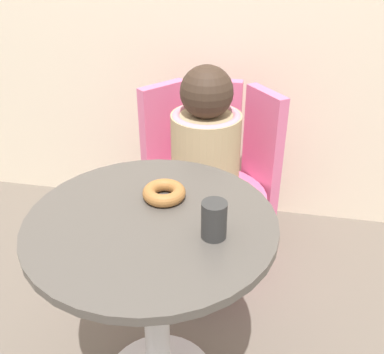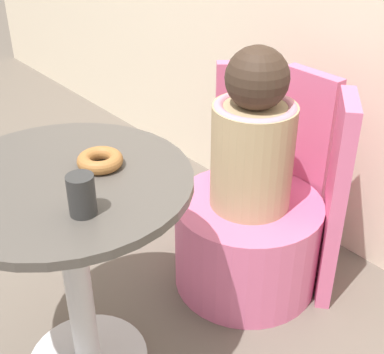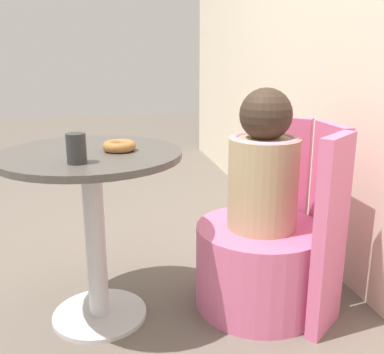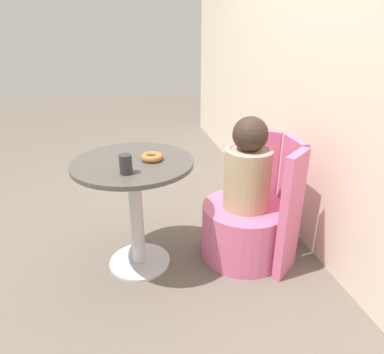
% 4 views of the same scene
% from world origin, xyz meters
% --- Properties ---
extents(ground_plane, '(12.00, 12.00, 0.00)m').
position_xyz_m(ground_plane, '(0.00, 0.00, 0.00)').
color(ground_plane, '#665B51').
extents(back_wall, '(6.00, 0.06, 2.40)m').
position_xyz_m(back_wall, '(0.00, 1.13, 1.20)').
color(back_wall, beige).
rests_on(back_wall, ground_plane).
extents(round_table, '(0.68, 0.68, 0.69)m').
position_xyz_m(round_table, '(0.09, -0.02, 0.51)').
color(round_table, silver).
rests_on(round_table, ground_plane).
extents(tub_chair, '(0.53, 0.53, 0.35)m').
position_xyz_m(tub_chair, '(0.13, 0.64, 0.18)').
color(tub_chair, '#DB6693').
rests_on(tub_chair, ground_plane).
extents(booth_backrest, '(0.63, 0.23, 0.77)m').
position_xyz_m(booth_backrest, '(0.13, 0.86, 0.38)').
color(booth_backrest, '#DB6693').
rests_on(booth_backrest, ground_plane).
extents(child_figure, '(0.28, 0.28, 0.56)m').
position_xyz_m(child_figure, '(0.13, 0.64, 0.61)').
color(child_figure, tan).
rests_on(child_figure, tub_chair).
extents(donut, '(0.12, 0.12, 0.04)m').
position_xyz_m(donut, '(0.10, 0.08, 0.71)').
color(donut, '#9E6633').
rests_on(donut, round_table).
extents(cup, '(0.06, 0.06, 0.10)m').
position_xyz_m(cup, '(0.27, -0.06, 0.74)').
color(cup, '#2D2D2D').
rests_on(cup, round_table).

